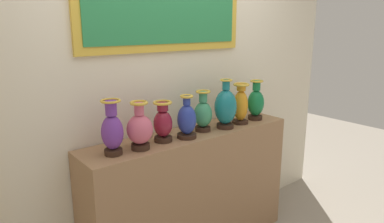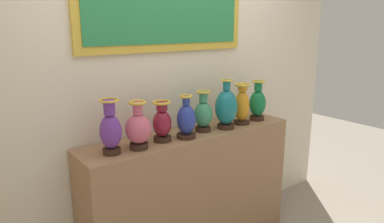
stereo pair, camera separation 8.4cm
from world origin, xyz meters
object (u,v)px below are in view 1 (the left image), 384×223
at_px(vase_cobalt, 187,120).
at_px(vase_emerald, 256,103).
at_px(vase_rose, 140,129).
at_px(vase_burgundy, 163,123).
at_px(vase_teal, 226,107).
at_px(vase_jade, 203,114).
at_px(vase_amber, 241,105).
at_px(vase_violet, 112,131).

relative_size(vase_cobalt, vase_emerald, 0.93).
distance_m(vase_rose, vase_burgundy, 0.22).
distance_m(vase_cobalt, vase_teal, 0.41).
relative_size(vase_burgundy, vase_cobalt, 0.91).
bearing_deg(vase_teal, vase_jade, 164.66).
bearing_deg(vase_amber, vase_violet, 179.75).
relative_size(vase_rose, vase_jade, 1.02).
xyz_separation_m(vase_violet, vase_teal, (1.01, -0.03, 0.01)).
bearing_deg(vase_emerald, vase_amber, -179.02).
bearing_deg(vase_burgundy, vase_jade, 1.90).
relative_size(vase_violet, vase_teal, 0.91).
distance_m(vase_rose, vase_emerald, 1.22).
bearing_deg(vase_violet, vase_jade, 2.01).
bearing_deg(vase_cobalt, vase_emerald, 1.90).
distance_m(vase_teal, vase_amber, 0.21).
xyz_separation_m(vase_rose, vase_jade, (0.62, 0.05, -0.00)).
relative_size(vase_rose, vase_teal, 0.83).
bearing_deg(vase_jade, vase_emerald, -2.86).
xyz_separation_m(vase_burgundy, vase_amber, (0.80, -0.02, 0.02)).
relative_size(vase_cobalt, vase_amber, 0.94).
xyz_separation_m(vase_violet, vase_burgundy, (0.41, 0.02, -0.02)).
xyz_separation_m(vase_rose, vase_cobalt, (0.40, -0.01, -0.01)).
relative_size(vase_teal, vase_amber, 1.16).
bearing_deg(vase_burgundy, vase_emerald, -0.97).
relative_size(vase_burgundy, vase_emerald, 0.84).
relative_size(vase_jade, vase_teal, 0.81).
distance_m(vase_violet, vase_emerald, 1.41).
bearing_deg(vase_amber, vase_emerald, 0.98).
height_order(vase_rose, vase_cobalt, vase_rose).
relative_size(vase_cobalt, vase_jade, 1.00).
bearing_deg(vase_emerald, vase_teal, -176.54).
bearing_deg(vase_rose, vase_violet, 173.39).
xyz_separation_m(vase_rose, vase_teal, (0.81, -0.00, 0.03)).
bearing_deg(vase_amber, vase_jade, 175.23).
relative_size(vase_violet, vase_burgundy, 1.23).
distance_m(vase_burgundy, vase_emerald, 1.00).
distance_m(vase_cobalt, vase_amber, 0.61).
relative_size(vase_burgundy, vase_amber, 0.86).
bearing_deg(vase_emerald, vase_rose, -179.03).
distance_m(vase_violet, vase_teal, 1.01).
height_order(vase_rose, vase_amber, vase_amber).
bearing_deg(vase_violet, vase_rose, -6.61).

